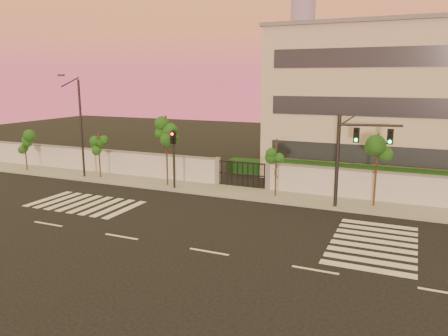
{
  "coord_description": "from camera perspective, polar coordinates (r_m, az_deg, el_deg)",
  "views": [
    {
      "loc": [
        8.39,
        -17.4,
        7.97
      ],
      "look_at": [
        -1.86,
        6.0,
        2.76
      ],
      "focal_mm": 35.0,
      "sensor_mm": 36.0,
      "label": 1
    }
  ],
  "objects": [
    {
      "name": "streetlight_west",
      "position": [
        36.78,
        -18.35,
        5.54
      ],
      "size": [
        0.5,
        2.0,
        8.33
      ],
      "color": "black",
      "rests_on": "ground"
    },
    {
      "name": "street_tree_b",
      "position": [
        36.47,
        -16.01,
        2.97
      ],
      "size": [
        1.4,
        1.11,
        3.83
      ],
      "color": "#382314",
      "rests_on": "ground"
    },
    {
      "name": "traffic_signal_secondary",
      "position": [
        31.69,
        -6.62,
        2.11
      ],
      "size": [
        0.35,
        0.34,
        4.45
      ],
      "rotation": [
        0.0,
        0.0,
        0.06
      ],
      "color": "black",
      "rests_on": "ground"
    },
    {
      "name": "traffic_signal_main",
      "position": [
        27.5,
        16.18,
        2.18
      ],
      "size": [
        3.7,
        0.85,
        5.88
      ],
      "rotation": [
        0.0,
        0.0,
        0.19
      ],
      "color": "black",
      "rests_on": "ground"
    },
    {
      "name": "ground",
      "position": [
        20.9,
        -1.96,
        -10.89
      ],
      "size": [
        120.0,
        120.0,
        0.0
      ],
      "primitive_type": "plane",
      "color": "black",
      "rests_on": "ground"
    },
    {
      "name": "sidewalk",
      "position": [
        30.18,
        6.69,
        -3.71
      ],
      "size": [
        60.0,
        3.0,
        0.15
      ],
      "primitive_type": "cube",
      "color": "gray",
      "rests_on": "ground"
    },
    {
      "name": "street_tree_d",
      "position": [
        29.5,
        6.88,
        1.75
      ],
      "size": [
        1.37,
        1.09,
        4.08
      ],
      "color": "#382314",
      "rests_on": "ground"
    },
    {
      "name": "perimeter_wall",
      "position": [
        31.31,
        7.72,
        -1.3
      ],
      "size": [
        60.0,
        0.36,
        2.2
      ],
      "color": "silver",
      "rests_on": "ground"
    },
    {
      "name": "street_tree_c",
      "position": [
        32.45,
        -7.5,
        4.31
      ],
      "size": [
        1.49,
        1.19,
        5.37
      ],
      "color": "#382314",
      "rests_on": "ground"
    },
    {
      "name": "street_tree_a",
      "position": [
        41.62,
        -24.55,
        3.07
      ],
      "size": [
        1.32,
        1.05,
        3.53
      ],
      "color": "#382314",
      "rests_on": "ground"
    },
    {
      "name": "hedge_row",
      "position": [
        33.71,
        10.74,
        -0.92
      ],
      "size": [
        41.0,
        4.25,
        1.8
      ],
      "color": "#0F3414",
      "rests_on": "ground"
    },
    {
      "name": "road_markings",
      "position": [
        24.71,
        -1.5,
        -7.27
      ],
      "size": [
        57.0,
        7.62,
        0.02
      ],
      "color": "silver",
      "rests_on": "ground"
    },
    {
      "name": "street_tree_e",
      "position": [
        28.47,
        19.42,
        1.8
      ],
      "size": [
        1.54,
        1.23,
        4.72
      ],
      "color": "#382314",
      "rests_on": "ground"
    },
    {
      "name": "institutional_building",
      "position": [
        39.43,
        24.76,
        7.85
      ],
      "size": [
        24.4,
        12.4,
        12.25
      ],
      "color": "beige",
      "rests_on": "ground"
    }
  ]
}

